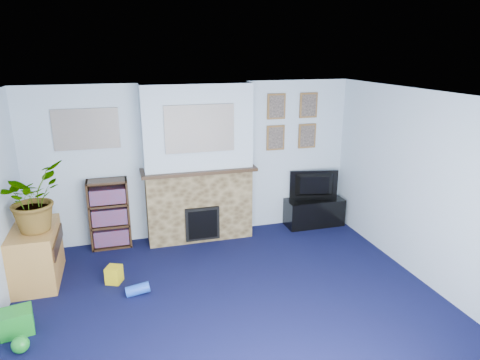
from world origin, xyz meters
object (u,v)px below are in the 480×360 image
object	(u,v)px
sideboard	(37,255)
tv_stand	(314,212)
bookshelf	(110,215)
television	(315,186)

from	to	relation	value
sideboard	tv_stand	bearing A→B (deg)	9.59
bookshelf	sideboard	distance (m)	1.20
bookshelf	sideboard	size ratio (longest dim) A/B	1.12
bookshelf	sideboard	xyz separation A→B (m)	(-0.90, -0.78, -0.15)
television	bookshelf	bearing A→B (deg)	10.45
tv_stand	bookshelf	world-z (taller)	bookshelf
television	bookshelf	xyz separation A→B (m)	(-3.29, 0.06, -0.19)
tv_stand	television	bearing A→B (deg)	90.00
television	sideboard	xyz separation A→B (m)	(-4.19, -0.73, -0.34)
tv_stand	television	xyz separation A→B (m)	(0.00, 0.02, 0.47)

